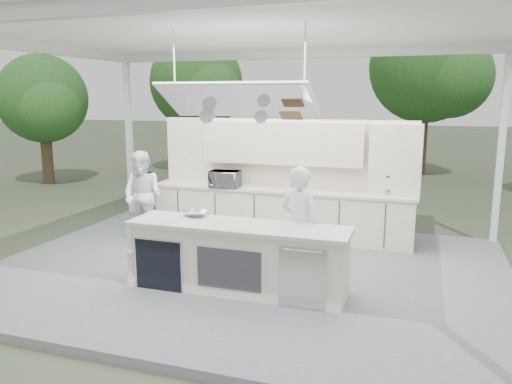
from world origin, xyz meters
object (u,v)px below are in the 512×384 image
(back_counter, at_px, (279,212))
(sous_chef, at_px, (143,195))
(head_chef, at_px, (300,226))
(demo_island, at_px, (236,257))

(back_counter, xyz_separation_m, sous_chef, (-2.41, -0.95, 0.36))
(head_chef, bearing_deg, sous_chef, -1.08)
(back_counter, bearing_deg, head_chef, -67.57)
(demo_island, height_order, head_chef, head_chef)
(sous_chef, bearing_deg, head_chef, -16.87)
(head_chef, height_order, sous_chef, head_chef)
(back_counter, height_order, head_chef, head_chef)
(demo_island, distance_m, sous_chef, 3.21)
(back_counter, xyz_separation_m, head_chef, (0.96, -2.32, 0.39))
(demo_island, distance_m, head_chef, 1.00)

